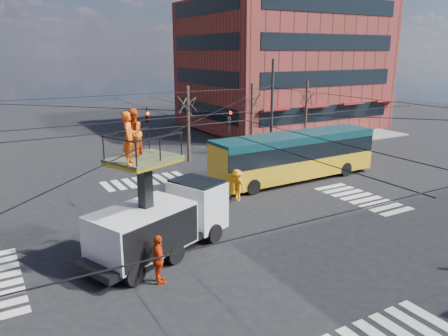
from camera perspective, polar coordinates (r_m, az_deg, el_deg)
ground at (r=21.72m, az=-0.99°, el=-8.27°), size 120.00×120.00×0.00m
sidewalk_ne at (r=49.92m, az=8.40°, el=5.02°), size 18.00×18.00×0.12m
crosswalks at (r=21.71m, az=-0.99°, el=-8.25°), size 22.40×22.40×0.02m
building_ne at (r=52.16m, az=7.49°, el=13.15°), size 20.06×16.06×14.00m
overhead_network at (r=20.72m, az=-1.76°, el=3.04°), size 24.24×24.24×8.00m
tree_a at (r=34.48m, az=-4.74°, el=8.37°), size 2.00×2.00×6.00m
tree_b at (r=37.43m, az=3.68°, el=8.91°), size 2.00×2.00×6.00m
tree_c at (r=41.05m, az=10.76°, el=9.22°), size 2.00×2.00×6.00m
utility_truck at (r=18.99m, az=-8.36°, el=-5.15°), size 7.35×4.79×6.46m
city_bus at (r=30.12m, az=9.24°, el=1.65°), size 12.40×2.87×3.20m
traffic_cone at (r=18.24m, az=-14.99°, el=-12.30°), size 0.36×0.36×0.74m
worker_ground at (r=17.01m, az=-8.53°, el=-11.74°), size 0.69×1.21×1.95m
flagger at (r=25.71m, az=1.69°, el=-2.26°), size 0.97×1.36×1.91m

